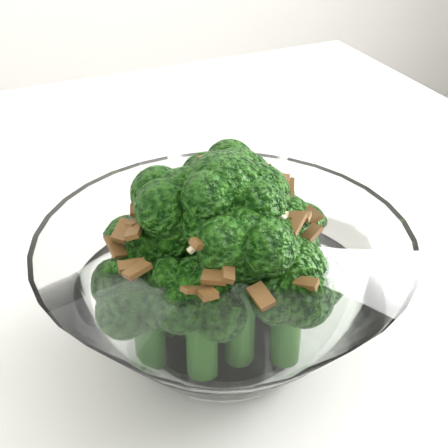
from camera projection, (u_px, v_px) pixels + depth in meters
name	position (u px, v px, depth m)	size (l,w,h in m)	color
broccoli_dish	(223.00, 279.00, 0.43)	(0.23, 0.23, 0.14)	white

